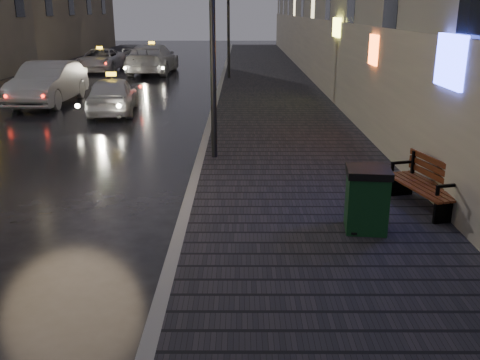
# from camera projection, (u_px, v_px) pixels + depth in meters

# --- Properties ---
(ground) EXTENTS (120.00, 120.00, 0.00)m
(ground) POSITION_uv_depth(u_px,v_px,m) (65.00, 277.00, 7.63)
(ground) COLOR black
(ground) RESTS_ON ground
(sidewalk) EXTENTS (4.60, 58.00, 0.15)m
(sidewalk) POSITION_uv_depth(u_px,v_px,m) (268.00, 82.00, 27.60)
(sidewalk) COLOR black
(sidewalk) RESTS_ON ground
(curb) EXTENTS (0.20, 58.00, 0.15)m
(curb) POSITION_uv_depth(u_px,v_px,m) (222.00, 82.00, 27.60)
(curb) COLOR slate
(curb) RESTS_ON ground
(sidewalk_far) EXTENTS (2.40, 58.00, 0.15)m
(sidewalk_far) POSITION_uv_depth(u_px,v_px,m) (25.00, 82.00, 27.62)
(sidewalk_far) COLOR black
(sidewalk_far) RESTS_ON ground
(curb_far) EXTENTS (0.20, 58.00, 0.15)m
(curb_far) POSITION_uv_depth(u_px,v_px,m) (50.00, 82.00, 27.62)
(curb_far) COLOR slate
(curb_far) RESTS_ON ground
(lamp_near) EXTENTS (0.36, 0.36, 5.28)m
(lamp_near) POSITION_uv_depth(u_px,v_px,m) (212.00, 16.00, 12.28)
(lamp_near) COLOR black
(lamp_near) RESTS_ON sidewalk
(lamp_far) EXTENTS (0.36, 0.36, 5.28)m
(lamp_far) POSITION_uv_depth(u_px,v_px,m) (228.00, 12.00, 27.51)
(lamp_far) COLOR black
(lamp_far) RESTS_ON sidewalk
(bench) EXTENTS (1.04, 1.87, 0.90)m
(bench) POSITION_uv_depth(u_px,v_px,m) (427.00, 184.00, 9.75)
(bench) COLOR black
(bench) RESTS_ON sidewalk
(trash_bin) EXTENTS (0.77, 0.77, 1.07)m
(trash_bin) POSITION_uv_depth(u_px,v_px,m) (367.00, 199.00, 8.74)
(trash_bin) COLOR black
(trash_bin) RESTS_ON sidewalk
(taxi_near) EXTENTS (2.02, 4.12, 1.35)m
(taxi_near) POSITION_uv_depth(u_px,v_px,m) (113.00, 95.00, 19.44)
(taxi_near) COLOR silver
(taxi_near) RESTS_ON ground
(car_left_mid) EXTENTS (1.84, 5.07, 1.66)m
(car_left_mid) POSITION_uv_depth(u_px,v_px,m) (48.00, 83.00, 21.36)
(car_left_mid) COLOR gray
(car_left_mid) RESTS_ON ground
(taxi_mid) EXTENTS (2.65, 5.99, 1.71)m
(taxi_mid) POSITION_uv_depth(u_px,v_px,m) (152.00, 59.00, 31.52)
(taxi_mid) COLOR silver
(taxi_mid) RESTS_ON ground
(taxi_far) EXTENTS (2.35, 4.90, 1.35)m
(taxi_far) POSITION_uv_depth(u_px,v_px,m) (100.00, 60.00, 32.77)
(taxi_far) COLOR silver
(taxi_far) RESTS_ON ground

